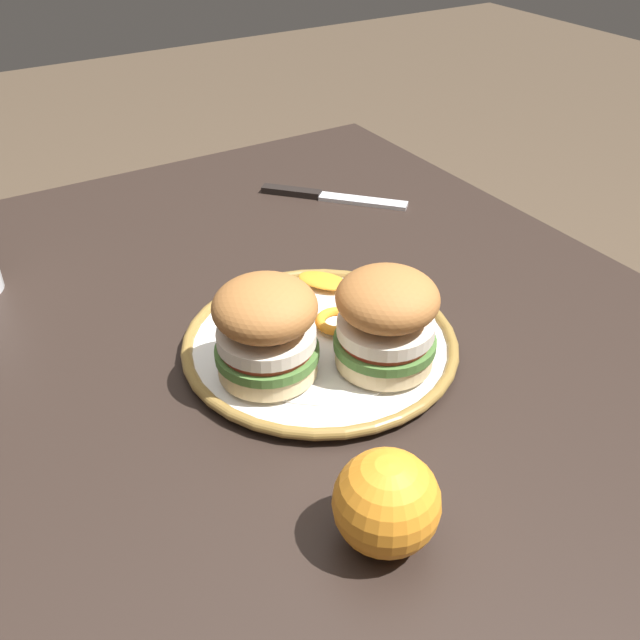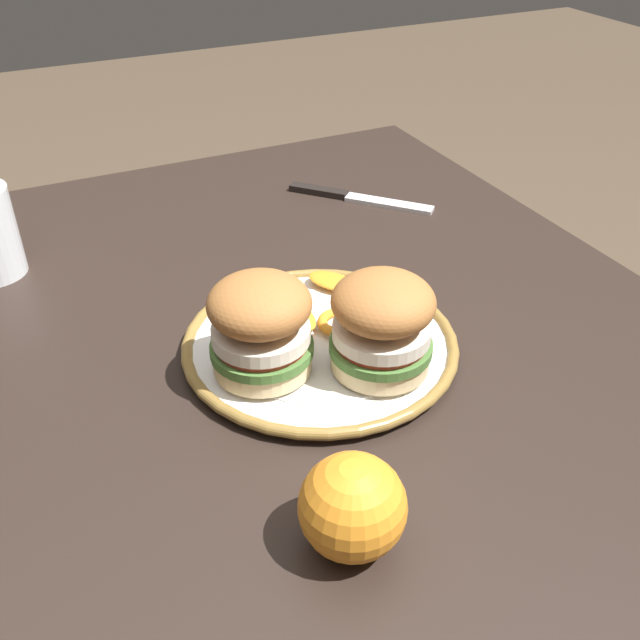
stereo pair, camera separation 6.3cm
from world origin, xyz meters
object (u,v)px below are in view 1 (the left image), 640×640
Objects in this scene: sandwich_half_left at (386,319)px; sandwich_half_right at (266,328)px; whole_orange at (386,503)px; dining_table at (340,425)px; dinner_plate at (320,344)px; table_knife at (323,196)px.

sandwich_half_left is 0.12m from sandwich_half_right.
whole_orange is at bearing -3.27° from sandwich_half_right.
dinner_plate is at bearing -117.77° from dining_table.
whole_orange is at bearing -19.89° from dinner_plate.
whole_orange is 0.62m from table_knife.
sandwich_half_left reaches higher than dinner_plate.
sandwich_half_right is at bearing -74.49° from dinner_plate.
dining_table is at bearing -28.72° from table_knife.
sandwich_half_right is 1.60× the size of whole_orange.
dinner_plate is 1.65× the size of table_knife.
dinner_plate is at bearing 160.11° from whole_orange.
whole_orange reaches higher than dinner_plate.
dining_table is 0.12m from dinner_plate.
dining_table is 8.72× the size of sandwich_half_right.
dining_table is 0.39m from table_knife.
sandwich_half_left is (0.07, 0.03, 0.06)m from dinner_plate.
sandwich_half_right reaches higher than dinner_plate.
sandwich_half_right reaches higher than whole_orange.
table_knife is (-0.33, 0.18, 0.11)m from dining_table.
dinner_plate is 2.21× the size of sandwich_half_left.
sandwich_half_right is (-0.05, -0.11, 0.00)m from sandwich_half_left.
dinner_plate is 0.10m from sandwich_half_left.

